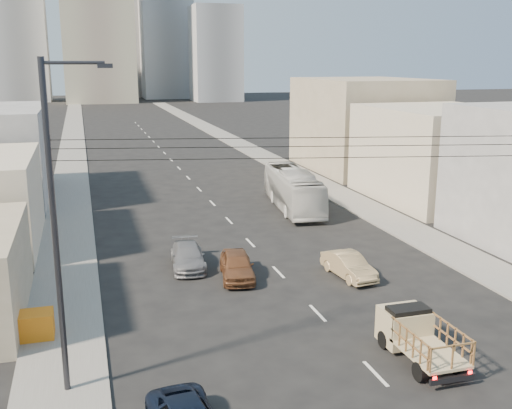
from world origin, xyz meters
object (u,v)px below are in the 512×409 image
flatbed_pickup (418,334)px  sedan_tan (349,265)px  sedan_brown (237,265)px  sedan_grey (188,256)px  crate_stack (32,325)px  streetlamp_left (57,223)px  city_bus (293,189)px

flatbed_pickup → sedan_tan: 9.63m
sedan_brown → sedan_grey: (-2.32, 2.56, -0.08)m
flatbed_pickup → crate_stack: (-15.19, 6.18, -0.40)m
flatbed_pickup → sedan_grey: flatbed_pickup is taller
sedan_grey → crate_stack: size_ratio=2.57×
flatbed_pickup → sedan_brown: 12.08m
sedan_tan → streetlamp_left: 17.98m
city_bus → crate_stack: (-19.00, -19.48, -0.91)m
sedan_brown → streetlamp_left: (-8.85, -9.76, 5.69)m
flatbed_pickup → city_bus: (3.81, 25.66, 0.51)m
city_bus → sedan_grey: (-10.86, -11.99, -0.93)m
flatbed_pickup → streetlamp_left: streetlamp_left is taller
city_bus → sedan_brown: size_ratio=2.61×
streetlamp_left → flatbed_pickup: bearing=-5.7°
sedan_brown → streetlamp_left: streetlamp_left is taller
flatbed_pickup → sedan_brown: flatbed_pickup is taller
crate_stack → streetlamp_left: bearing=-71.6°
city_bus → sedan_brown: 16.89m
streetlamp_left → sedan_tan: bearing=28.7°
sedan_brown → streetlamp_left: size_ratio=0.37×
sedan_brown → sedan_tan: bearing=-5.5°
sedan_tan → flatbed_pickup: bearing=-104.6°
sedan_brown → crate_stack: 11.56m
sedan_brown → sedan_tan: size_ratio=1.07×
flatbed_pickup → streetlamp_left: 14.66m
sedan_tan → sedan_grey: sedan_tan is taller
sedan_brown → sedan_tan: sedan_brown is taller
city_bus → sedan_tan: bearing=-92.1°
sedan_tan → crate_stack: bearing=-175.1°
sedan_tan → city_bus: bearing=74.8°
city_bus → streetlamp_left: size_ratio=0.96×
city_bus → crate_stack: 27.22m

